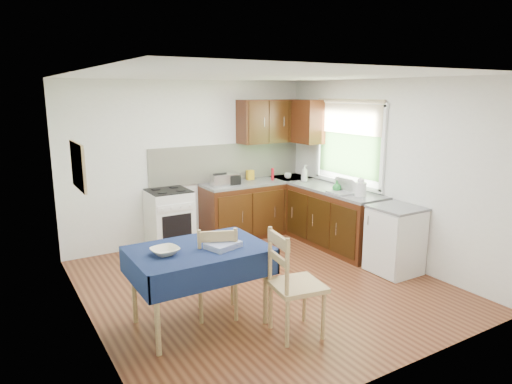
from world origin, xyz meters
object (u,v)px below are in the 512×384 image
toaster (220,180)px  dish_rack (345,191)px  sandwich_press (228,178)px  kettle (361,188)px  dining_table (199,258)px  chair_near (292,281)px  chair_far (217,269)px

toaster → dish_rack: bearing=-21.7°
sandwich_press → kettle: size_ratio=1.20×
dining_table → toaster: size_ratio=4.94×
chair_near → toaster: (0.69, 2.87, 0.43)m
toaster → dining_table: bearing=-98.6°
chair_near → kettle: 2.44m
toaster → sandwich_press: bearing=48.1°
sandwich_press → kettle: (1.18, -1.71, 0.03)m
chair_near → dish_rack: (2.04, 1.54, 0.36)m
chair_near → sandwich_press: (0.87, 2.96, 0.43)m
chair_near → dish_rack: dish_rack is taller
chair_far → dish_rack: size_ratio=2.19×
sandwich_press → dining_table: bearing=-107.3°
chair_far → sandwich_press: (1.32, 2.25, 0.46)m
toaster → sandwich_press: toaster is taller
dining_table → sandwich_press: 2.77m
toaster → chair_far: bearing=-94.7°
chair_near → chair_far: bearing=41.1°
chair_far → dish_rack: (2.48, 0.83, 0.40)m
kettle → sandwich_press: bearing=124.5°
dining_table → toaster: toaster is taller
dining_table → toaster: bearing=43.0°
chair_near → sandwich_press: 3.12m
chair_near → dining_table: bearing=53.7°
sandwich_press → dish_rack: size_ratio=0.69×
toaster → sandwich_press: size_ratio=0.86×
chair_near → sandwich_press: size_ratio=3.36×
chair_far → kettle: size_ratio=3.79×
toaster → sandwich_press: (0.19, 0.09, -0.00)m
kettle → chair_near: bearing=-148.7°
chair_far → chair_near: size_ratio=0.94×
dish_rack → chair_far: bearing=-142.8°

